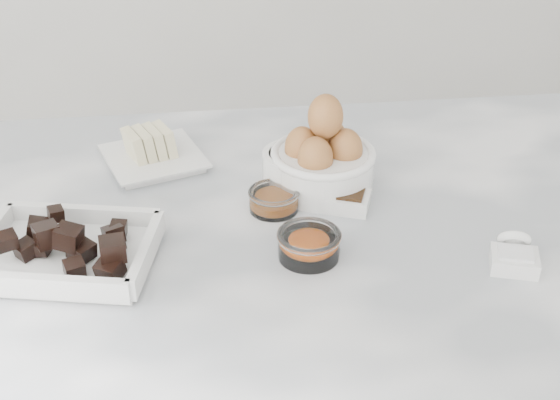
% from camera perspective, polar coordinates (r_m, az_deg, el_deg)
% --- Properties ---
extents(marble_slab, '(1.20, 0.80, 0.04)m').
position_cam_1_polar(marble_slab, '(1.01, -0.94, -3.87)').
color(marble_slab, white).
rests_on(marble_slab, cabinet).
extents(chocolate_dish, '(0.24, 0.20, 0.06)m').
position_cam_1_polar(chocolate_dish, '(0.98, -15.41, -3.33)').
color(chocolate_dish, white).
rests_on(chocolate_dish, marble_slab).
extents(butter_plate, '(0.17, 0.17, 0.06)m').
position_cam_1_polar(butter_plate, '(1.17, -9.37, 3.52)').
color(butter_plate, white).
rests_on(butter_plate, marble_slab).
extents(sugar_ramekin, '(0.09, 0.09, 0.05)m').
position_cam_1_polar(sugar_ramekin, '(1.09, 1.10, 2.34)').
color(sugar_ramekin, white).
rests_on(sugar_ramekin, marble_slab).
extents(egg_bowl, '(0.15, 0.15, 0.14)m').
position_cam_1_polar(egg_bowl, '(1.09, 3.17, 3.05)').
color(egg_bowl, white).
rests_on(egg_bowl, marble_slab).
extents(honey_bowl, '(0.07, 0.07, 0.03)m').
position_cam_1_polar(honey_bowl, '(1.05, -0.45, 0.03)').
color(honey_bowl, white).
rests_on(honey_bowl, marble_slab).
extents(zest_bowl, '(0.08, 0.08, 0.03)m').
position_cam_1_polar(zest_bowl, '(0.96, 2.13, -3.21)').
color(zest_bowl, white).
rests_on(zest_bowl, marble_slab).
extents(vanilla_spoon, '(0.07, 0.08, 0.04)m').
position_cam_1_polar(vanilla_spoon, '(1.06, 5.05, 0.28)').
color(vanilla_spoon, white).
rests_on(vanilla_spoon, marble_slab).
extents(salt_spoon, '(0.07, 0.08, 0.04)m').
position_cam_1_polar(salt_spoon, '(0.98, 16.76, -3.88)').
color(salt_spoon, white).
rests_on(salt_spoon, marble_slab).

